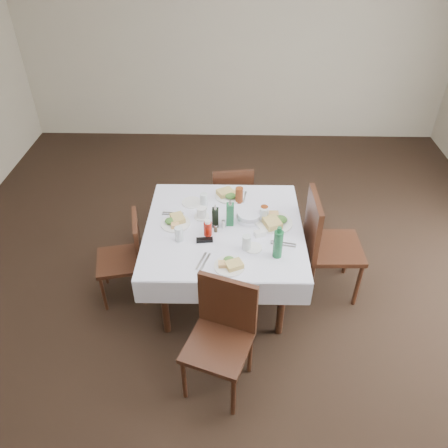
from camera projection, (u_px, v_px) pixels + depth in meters
name	position (u px, v px, depth m)	size (l,w,h in m)	color
ground_plane	(232.00, 306.00, 3.95)	(7.00, 7.00, 0.00)	black
room_shell	(235.00, 132.00, 2.92)	(6.04, 7.04, 2.80)	#B8AB96
dining_table	(224.00, 234.00, 3.70)	(1.33, 1.33, 0.76)	black
chair_north	(232.00, 197.00, 4.49)	(0.46, 0.46, 0.85)	black
chair_south	(222.00, 330.00, 3.09)	(0.55, 0.55, 0.92)	black
chair_east	(324.00, 240.00, 3.79)	(0.49, 0.49, 1.01)	black
chair_west	(128.00, 253.00, 3.81)	(0.47, 0.47, 0.83)	black
meal_north	(229.00, 195.00, 3.99)	(0.27, 0.27, 0.06)	white
meal_south	(230.00, 264.00, 3.25)	(0.23, 0.23, 0.05)	white
meal_east	(275.00, 221.00, 3.66)	(0.31, 0.31, 0.07)	white
meal_west	(175.00, 221.00, 3.67)	(0.25, 0.25, 0.05)	white
side_plate_a	(192.00, 202.00, 3.92)	(0.18, 0.18, 0.01)	white
side_plate_b	(253.00, 248.00, 3.42)	(0.14, 0.14, 0.01)	white
water_n	(204.00, 200.00, 3.86)	(0.06, 0.06, 0.12)	silver
water_s	(247.00, 243.00, 3.38)	(0.07, 0.07, 0.12)	silver
water_e	(264.00, 215.00, 3.67)	(0.07, 0.07, 0.13)	silver
water_w	(179.00, 234.00, 3.47)	(0.07, 0.07, 0.12)	silver
iced_tea_a	(239.00, 195.00, 3.89)	(0.07, 0.07, 0.15)	maroon
iced_tea_b	(264.00, 213.00, 3.69)	(0.06, 0.06, 0.13)	maroon
bread_basket	(249.00, 217.00, 3.70)	(0.22, 0.22, 0.07)	silver
oil_cruet_dark	(215.00, 217.00, 3.60)	(0.05, 0.05, 0.22)	black
oil_cruet_green	(230.00, 213.00, 3.61)	(0.06, 0.06, 0.26)	#1A5F33
ketchup_bottle	(208.00, 228.00, 3.52)	(0.07, 0.07, 0.14)	#B5180A
salt_shaker	(223.00, 224.00, 3.62)	(0.03, 0.03, 0.07)	white
pepper_shaker	(216.00, 228.00, 3.57)	(0.03, 0.03, 0.07)	#392F1D
coffee_mug	(202.00, 213.00, 3.73)	(0.13, 0.13, 0.09)	white
sunglasses	(205.00, 240.00, 3.48)	(0.14, 0.06, 0.03)	black
green_bottle	(278.00, 244.00, 3.28)	(0.07, 0.07, 0.27)	#1A5F33
sugar_caddy	(260.00, 233.00, 3.54)	(0.10, 0.08, 0.05)	white
cutlery_n	(243.00, 197.00, 3.99)	(0.08, 0.20, 0.01)	silver
cutlery_s	(203.00, 262.00, 3.29)	(0.11, 0.21, 0.01)	silver
cutlery_e	(283.00, 244.00, 3.46)	(0.21, 0.09, 0.01)	silver
cutlery_w	(173.00, 214.00, 3.78)	(0.19, 0.06, 0.01)	silver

